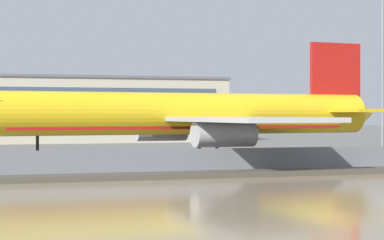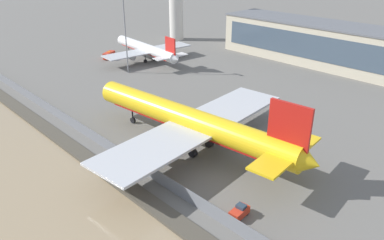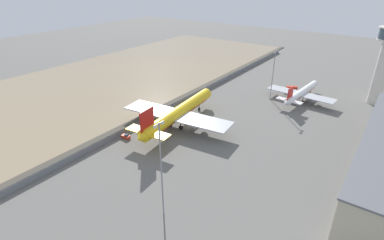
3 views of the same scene
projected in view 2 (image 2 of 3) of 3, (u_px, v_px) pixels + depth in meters
ground_plane at (202, 139)px, 75.09m from camera, size 500.00×500.00×0.00m
shoreline_seawall at (115, 178)px, 62.06m from camera, size 320.00×3.00×0.50m
perimeter_fence at (137, 164)px, 64.50m from camera, size 280.00×0.10×2.35m
cargo_jet_yellow at (192, 121)px, 69.90m from camera, size 51.63×44.82×14.40m
passenger_jet_white_red at (146, 49)px, 125.35m from camera, size 36.55×31.68×10.21m
baggage_tug at (239, 212)px, 53.39m from camera, size 1.87×3.32×1.80m
ops_van at (109, 55)px, 128.64m from camera, size 4.37×5.56×2.48m
terminal_building at (329, 45)px, 119.88m from camera, size 73.74×17.06×13.11m
apron_light_mast_apron_west at (125, 30)px, 109.31m from camera, size 3.20×0.40×23.38m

